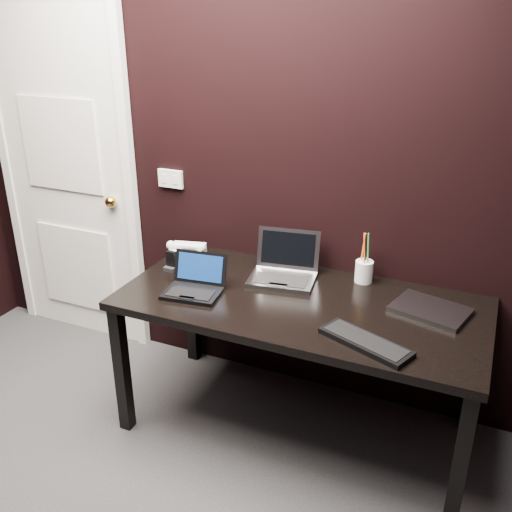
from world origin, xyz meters
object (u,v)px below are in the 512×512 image
at_px(door, 67,178).
at_px(silver_laptop, 284,271).
at_px(desk_phone, 187,252).
at_px(ext_keyboard, 365,342).
at_px(pen_cup, 364,270).
at_px(desk, 300,315).
at_px(closed_laptop, 430,310).
at_px(netbook, 195,286).
at_px(mobile_phone, 171,263).

relative_size(door, silver_laptop, 5.91).
xyz_separation_m(door, desk_phone, (0.92, -0.17, -0.26)).
relative_size(ext_keyboard, pen_cup, 1.58).
relative_size(door, desk, 1.26).
bearing_deg(closed_laptop, netbook, -166.48).
xyz_separation_m(silver_laptop, pen_cup, (0.38, 0.13, 0.02)).
height_order(silver_laptop, pen_cup, pen_cup).
height_order(door, netbook, door).
height_order(netbook, closed_laptop, netbook).
relative_size(ext_keyboard, closed_laptop, 1.11).
distance_m(netbook, ext_keyboard, 0.87).
xyz_separation_m(silver_laptop, desk_phone, (-0.57, 0.02, -0.00)).
bearing_deg(desk, mobile_phone, 176.46).
xyz_separation_m(desk, netbook, (-0.49, -0.13, 0.11)).
distance_m(silver_laptop, ext_keyboard, 0.69).
bearing_deg(netbook, mobile_phone, 144.03).
height_order(door, mobile_phone, door).
relative_size(desk, desk_phone, 7.51).
bearing_deg(ext_keyboard, door, 162.68).
relative_size(silver_laptop, pen_cup, 1.40).
bearing_deg(mobile_phone, door, 160.24).
relative_size(desk, pen_cup, 6.56).
bearing_deg(door, netbook, -23.48).
bearing_deg(silver_laptop, mobile_phone, -166.24).
distance_m(closed_laptop, pen_cup, 0.40).
relative_size(ext_keyboard, desk_phone, 1.81).
bearing_deg(pen_cup, desk, -124.91).
bearing_deg(closed_laptop, desk_phone, 176.60).
bearing_deg(desk, pen_cup, 55.09).
height_order(silver_laptop, mobile_phone, silver_laptop).
distance_m(desk, desk_phone, 0.77).
height_order(desk, desk_phone, desk_phone).
bearing_deg(desk, door, 167.18).
height_order(netbook, mobile_phone, netbook).
height_order(door, pen_cup, door).
relative_size(netbook, silver_laptop, 0.81).
bearing_deg(ext_keyboard, netbook, 171.59).
height_order(ext_keyboard, pen_cup, pen_cup).
distance_m(silver_laptop, pen_cup, 0.40).
relative_size(netbook, pen_cup, 1.13).
bearing_deg(ext_keyboard, mobile_phone, 164.78).
xyz_separation_m(silver_laptop, ext_keyboard, (0.53, -0.44, -0.03)).
bearing_deg(silver_laptop, door, 172.75).
height_order(ext_keyboard, mobile_phone, mobile_phone).
distance_m(door, netbook, 1.29).
relative_size(netbook, mobile_phone, 2.85).
bearing_deg(pen_cup, mobile_phone, -164.18).
bearing_deg(ext_keyboard, desk_phone, 157.24).
bearing_deg(mobile_phone, desk_phone, 89.64).
bearing_deg(netbook, silver_laptop, 42.84).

